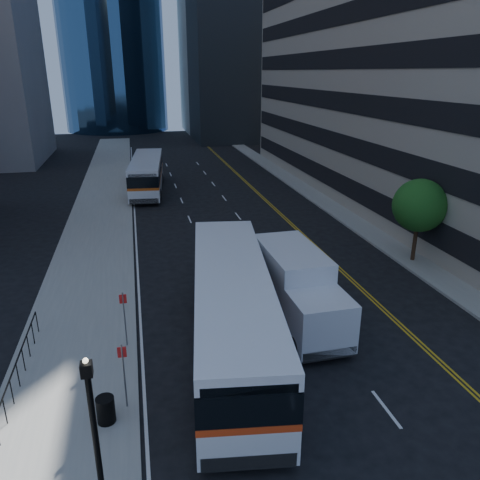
# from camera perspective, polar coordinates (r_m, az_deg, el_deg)

# --- Properties ---
(ground) EXTENTS (160.00, 160.00, 0.00)m
(ground) POSITION_cam_1_polar(r_m,az_deg,el_deg) (20.93, 10.69, -12.93)
(ground) COLOR black
(ground) RESTS_ON ground
(sidewalk_west) EXTENTS (5.00, 90.00, 0.15)m
(sidewalk_west) POSITION_cam_1_polar(r_m,az_deg,el_deg) (42.59, -16.41, 3.86)
(sidewalk_west) COLOR gray
(sidewalk_west) RESTS_ON ground
(sidewalk_east) EXTENTS (2.00, 90.00, 0.15)m
(sidewalk_east) POSITION_cam_1_polar(r_m,az_deg,el_deg) (45.58, 8.89, 5.46)
(sidewalk_east) COLOR gray
(sidewalk_east) RESTS_ON ground
(street_tree) EXTENTS (3.20, 3.20, 5.10)m
(street_tree) POSITION_cam_1_polar(r_m,az_deg,el_deg) (30.10, 21.05, 3.94)
(street_tree) COLOR #332114
(street_tree) RESTS_ON sidewalk_east
(lamp_post) EXTENTS (0.28, 0.28, 4.56)m
(lamp_post) POSITION_cam_1_polar(r_m,az_deg,el_deg) (13.19, -17.32, -21.25)
(lamp_post) COLOR black
(lamp_post) RESTS_ON sidewalk_west
(bus_front) EXTENTS (4.88, 14.08, 3.56)m
(bus_front) POSITION_cam_1_polar(r_m,az_deg,el_deg) (19.62, -0.96, -8.34)
(bus_front) COLOR white
(bus_front) RESTS_ON ground
(bus_rear) EXTENTS (3.88, 12.75, 3.24)m
(bus_rear) POSITION_cam_1_polar(r_m,az_deg,el_deg) (47.48, -11.27, 7.99)
(bus_rear) COLOR white
(bus_rear) RESTS_ON ground
(box_truck) EXTENTS (2.62, 7.15, 3.39)m
(box_truck) POSITION_cam_1_polar(r_m,az_deg,el_deg) (21.86, 7.12, -5.84)
(box_truck) COLOR silver
(box_truck) RESTS_ON ground
(trash_can) EXTENTS (0.81, 0.81, 0.92)m
(trash_can) POSITION_cam_1_polar(r_m,az_deg,el_deg) (17.13, -16.05, -19.27)
(trash_can) COLOR black
(trash_can) RESTS_ON sidewalk_west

